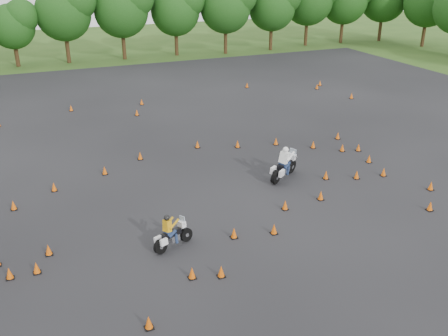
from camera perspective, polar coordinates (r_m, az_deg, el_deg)
name	(u,v)px	position (r m, az deg, el deg)	size (l,w,h in m)	color
ground	(258,225)	(22.58, 3.93, -6.51)	(140.00, 140.00, 0.00)	#2D5119
asphalt_pad	(210,175)	(27.48, -1.60, -0.77)	(62.00, 62.00, 0.00)	black
treeline	(129,25)	(53.53, -10.79, 15.79)	(87.32, 32.30, 10.02)	#194213
traffic_cones	(215,173)	(27.10, -1.01, -0.59)	(36.47, 33.15, 0.45)	#DC5809
rider_yellow	(174,231)	(20.65, -5.77, -7.23)	(1.94, 0.60, 1.50)	#C68C11
rider_white	(283,162)	(26.88, 6.81, 0.72)	(2.48, 0.76, 1.91)	white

